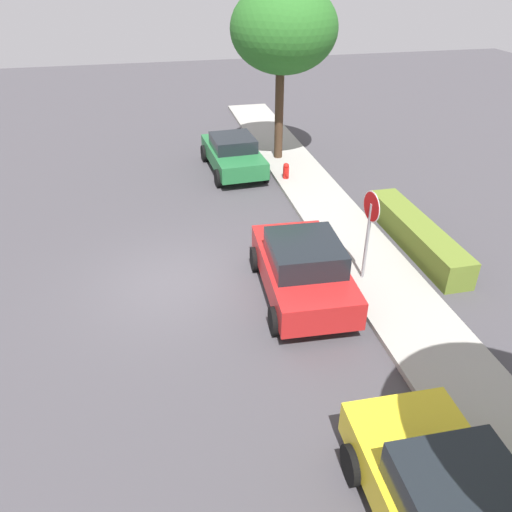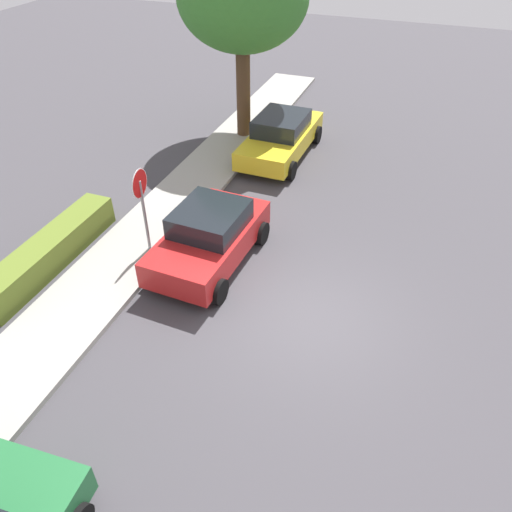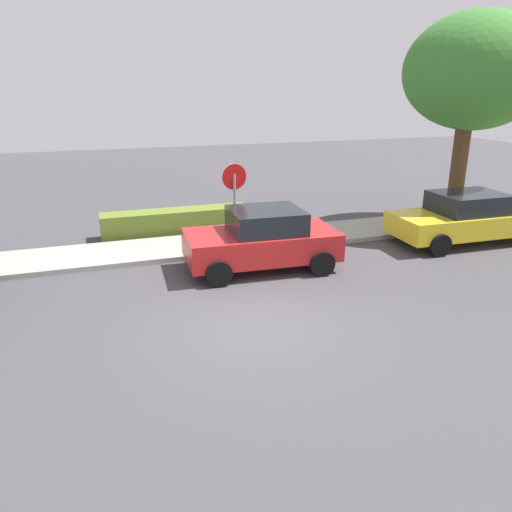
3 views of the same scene
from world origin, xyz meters
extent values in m
plane|color=#423F44|center=(0.00, 0.00, 0.00)|extent=(60.00, 60.00, 0.00)
cube|color=#9E9B93|center=(0.00, 5.15, 0.07)|extent=(32.00, 2.02, 0.14)
cylinder|color=gray|center=(0.92, 4.67, 1.09)|extent=(0.08, 0.08, 2.18)
cylinder|color=white|center=(0.92, 4.67, 2.11)|extent=(0.75, 0.07, 0.75)
cylinder|color=red|center=(0.92, 4.67, 2.11)|extent=(0.70, 0.08, 0.70)
cube|color=red|center=(1.12, 2.99, 0.65)|extent=(3.91, 2.03, 0.69)
cube|color=black|center=(1.24, 2.99, 1.27)|extent=(1.86, 1.70, 0.56)
cylinder|color=black|center=(2.46, 3.84, 0.32)|extent=(0.65, 0.25, 0.64)
cylinder|color=black|center=(2.37, 2.01, 0.32)|extent=(0.65, 0.25, 0.64)
cylinder|color=black|center=(-0.13, 3.97, 0.32)|extent=(0.65, 0.25, 0.64)
cylinder|color=black|center=(-0.22, 2.15, 0.32)|extent=(0.65, 0.25, 0.64)
cube|color=yellow|center=(7.64, 3.19, 0.62)|extent=(4.54, 1.92, 0.63)
cube|color=black|center=(7.66, 3.19, 1.22)|extent=(2.04, 1.64, 0.57)
cylinder|color=black|center=(9.19, 4.06, 0.32)|extent=(0.65, 0.24, 0.64)
cylinder|color=black|center=(9.15, 2.24, 0.32)|extent=(0.65, 0.24, 0.64)
cylinder|color=black|center=(6.14, 4.13, 0.32)|extent=(0.65, 0.24, 0.64)
cylinder|color=black|center=(6.09, 2.32, 0.32)|extent=(0.65, 0.24, 0.64)
cylinder|color=#513823|center=(8.69, 5.01, 1.72)|extent=(0.51, 0.51, 3.44)
cube|color=olive|center=(-0.39, 6.83, 0.39)|extent=(4.63, 0.83, 0.78)
camera|label=1|loc=(10.61, -0.25, 7.21)|focal=35.00mm
camera|label=2|loc=(-8.15, -1.71, 8.15)|focal=35.00mm
camera|label=3|loc=(-2.86, -8.45, 4.52)|focal=35.00mm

